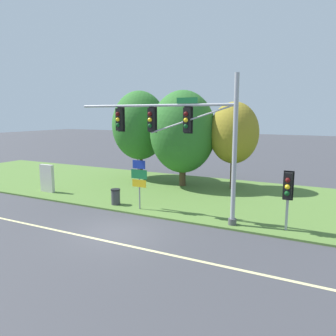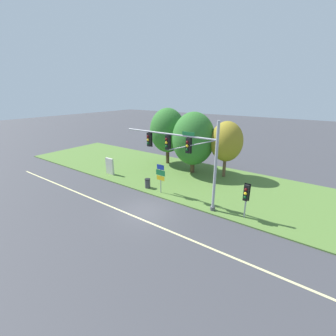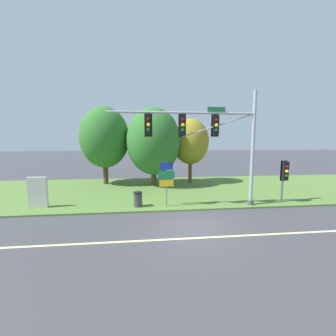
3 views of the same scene
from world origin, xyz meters
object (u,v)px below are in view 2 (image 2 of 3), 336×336
(traffic_signal_mast, at_px, (184,151))
(tree_behind_signpost, at_px, (226,142))
(tree_left_of_mast, at_px, (193,139))
(pedestrian_signal_near_kerb, at_px, (246,194))
(tree_nearest_road, at_px, (168,131))
(info_kiosk, at_px, (110,166))
(route_sign_post, at_px, (161,175))
(trash_bin, at_px, (148,183))

(traffic_signal_mast, height_order, tree_behind_signpost, traffic_signal_mast)
(traffic_signal_mast, relative_size, tree_left_of_mast, 1.30)
(pedestrian_signal_near_kerb, height_order, tree_nearest_road, tree_nearest_road)
(info_kiosk, bearing_deg, route_sign_post, -4.69)
(traffic_signal_mast, relative_size, route_sign_post, 3.23)
(route_sign_post, bearing_deg, pedestrian_signal_near_kerb, 0.17)
(route_sign_post, distance_m, info_kiosk, 7.91)
(pedestrian_signal_near_kerb, distance_m, route_sign_post, 7.83)
(pedestrian_signal_near_kerb, height_order, trash_bin, pedestrian_signal_near_kerb)
(tree_left_of_mast, bearing_deg, pedestrian_signal_near_kerb, -39.14)
(pedestrian_signal_near_kerb, distance_m, tree_behind_signpost, 9.16)
(pedestrian_signal_near_kerb, xyz_separation_m, info_kiosk, (-15.67, 0.62, -1.03))
(tree_left_of_mast, xyz_separation_m, trash_bin, (-1.34, -6.57, -3.53))
(traffic_signal_mast, height_order, tree_left_of_mast, traffic_signal_mast)
(tree_behind_signpost, height_order, trash_bin, tree_behind_signpost)
(pedestrian_signal_near_kerb, xyz_separation_m, tree_nearest_road, (-12.76, 7.98, 2.39))
(trash_bin, bearing_deg, info_kiosk, 175.58)
(traffic_signal_mast, relative_size, trash_bin, 9.81)
(traffic_signal_mast, distance_m, info_kiosk, 11.05)
(route_sign_post, relative_size, trash_bin, 3.04)
(route_sign_post, bearing_deg, tree_behind_signpost, 67.61)
(tree_left_of_mast, height_order, info_kiosk, tree_left_of_mast)
(pedestrian_signal_near_kerb, bearing_deg, tree_nearest_road, 147.99)
(route_sign_post, distance_m, trash_bin, 2.23)
(pedestrian_signal_near_kerb, relative_size, route_sign_post, 0.99)
(traffic_signal_mast, bearing_deg, tree_behind_signpost, 85.95)
(pedestrian_signal_near_kerb, xyz_separation_m, route_sign_post, (-7.83, -0.02, -0.16))
(tree_nearest_road, height_order, trash_bin, tree_nearest_road)
(tree_nearest_road, bearing_deg, info_kiosk, -111.62)
(trash_bin, bearing_deg, tree_left_of_mast, 78.48)
(trash_bin, bearing_deg, traffic_signal_mast, -5.11)
(traffic_signal_mast, distance_m, tree_behind_signpost, 7.88)
(tree_behind_signpost, xyz_separation_m, info_kiosk, (-10.98, -6.98, -3.03))
(tree_nearest_road, height_order, tree_left_of_mast, tree_nearest_road)
(tree_behind_signpost, xyz_separation_m, trash_bin, (-4.91, -7.45, -3.50))
(info_kiosk, bearing_deg, traffic_signal_mast, -4.71)
(tree_behind_signpost, bearing_deg, route_sign_post, -112.39)
(info_kiosk, bearing_deg, tree_behind_signpost, 32.45)
(tree_left_of_mast, bearing_deg, info_kiosk, -140.52)
(tree_nearest_road, bearing_deg, route_sign_post, -58.38)
(traffic_signal_mast, height_order, route_sign_post, traffic_signal_mast)
(tree_left_of_mast, bearing_deg, traffic_signal_mast, -66.58)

